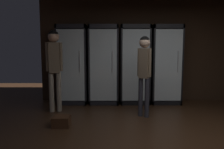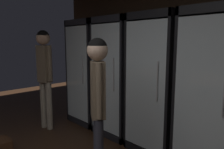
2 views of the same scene
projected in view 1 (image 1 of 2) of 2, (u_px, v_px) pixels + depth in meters
wall_back at (154, 48)px, 5.38m from camera, size 6.00×0.06×2.80m
cooler_far_left at (74, 65)px, 5.14m from camera, size 0.72×0.59×1.95m
cooler_left at (104, 66)px, 5.14m from camera, size 0.72×0.59×1.95m
cooler_center at (135, 65)px, 5.14m from camera, size 0.72×0.59×1.95m
cooler_right at (165, 66)px, 5.14m from camera, size 0.72×0.59×1.95m
shopper_near at (144, 65)px, 3.98m from camera, size 0.25×0.22×1.60m
shopper_far at (55, 60)px, 4.31m from camera, size 0.34×0.23×1.75m
wine_crate_floor at (62, 121)px, 3.53m from camera, size 0.29×0.26×0.18m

